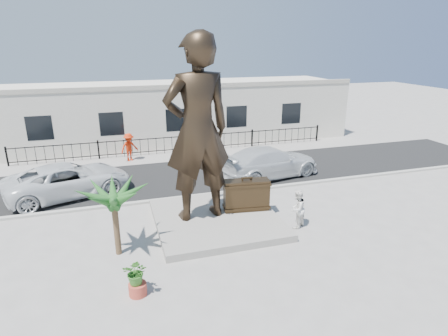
# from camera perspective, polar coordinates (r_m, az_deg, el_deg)

# --- Properties ---
(ground) EXTENTS (100.00, 100.00, 0.00)m
(ground) POSITION_cam_1_polar(r_m,az_deg,el_deg) (15.43, 2.21, -10.42)
(ground) COLOR #9E9991
(ground) RESTS_ON ground
(street) EXTENTS (40.00, 7.00, 0.01)m
(street) POSITION_cam_1_polar(r_m,az_deg,el_deg) (22.48, -4.47, -0.87)
(street) COLOR black
(street) RESTS_ON ground
(curb) EXTENTS (40.00, 0.25, 0.12)m
(curb) POSITION_cam_1_polar(r_m,az_deg,el_deg) (19.28, -2.17, -4.04)
(curb) COLOR #A5A399
(curb) RESTS_ON ground
(far_sidewalk) EXTENTS (40.00, 2.50, 0.02)m
(far_sidewalk) POSITION_cam_1_polar(r_m,az_deg,el_deg) (26.21, -6.40, 1.94)
(far_sidewalk) COLOR #9E9991
(far_sidewalk) RESTS_ON ground
(plinth) EXTENTS (5.20, 5.20, 0.30)m
(plinth) POSITION_cam_1_polar(r_m,az_deg,el_deg) (16.49, -1.17, -7.80)
(plinth) COLOR gray
(plinth) RESTS_ON ground
(fence) EXTENTS (22.00, 0.10, 1.20)m
(fence) POSITION_cam_1_polar(r_m,az_deg,el_deg) (26.81, -6.77, 3.62)
(fence) COLOR black
(fence) RESTS_ON ground
(building) EXTENTS (28.00, 7.00, 4.40)m
(building) POSITION_cam_1_polar(r_m,az_deg,el_deg) (30.52, -8.34, 8.47)
(building) COLOR silver
(building) RESTS_ON ground
(statue) EXTENTS (2.98, 2.15, 7.64)m
(statue) POSITION_cam_1_polar(r_m,az_deg,el_deg) (15.23, -4.07, 5.81)
(statue) COLOR black
(statue) RESTS_ON plinth
(suitcase) EXTENTS (2.07, 0.89, 1.41)m
(suitcase) POSITION_cam_1_polar(r_m,az_deg,el_deg) (16.78, 3.44, -4.12)
(suitcase) COLOR #312415
(suitcase) RESTS_ON plinth
(tourist) EXTENTS (1.04, 0.99, 1.69)m
(tourist) POSITION_cam_1_polar(r_m,az_deg,el_deg) (16.08, 11.09, -6.13)
(tourist) COLOR white
(tourist) RESTS_ON ground
(car_white) EXTENTS (6.60, 4.48, 1.68)m
(car_white) POSITION_cam_1_polar(r_m,az_deg,el_deg) (20.57, -22.62, -1.68)
(car_white) COLOR silver
(car_white) RESTS_ON street
(car_silver) EXTENTS (6.40, 3.53, 1.76)m
(car_silver) POSITION_cam_1_polar(r_m,az_deg,el_deg) (21.87, 6.95, 0.93)
(car_silver) COLOR silver
(car_silver) RESTS_ON street
(worker) EXTENTS (1.37, 1.11, 1.84)m
(worker) POSITION_cam_1_polar(r_m,az_deg,el_deg) (25.36, -14.24, 3.10)
(worker) COLOR red
(worker) RESTS_ON far_sidewalk
(palm_tree) EXTENTS (1.80, 1.80, 3.20)m
(palm_tree) POSITION_cam_1_polar(r_m,az_deg,el_deg) (14.86, -15.70, -12.42)
(palm_tree) COLOR #1F511D
(palm_tree) RESTS_ON ground
(planter) EXTENTS (0.56, 0.56, 0.40)m
(planter) POSITION_cam_1_polar(r_m,az_deg,el_deg) (12.52, -13.01, -17.54)
(planter) COLOR #B64030
(planter) RESTS_ON ground
(shrub) EXTENTS (0.93, 0.87, 0.83)m
(shrub) POSITION_cam_1_polar(r_m,az_deg,el_deg) (12.17, -13.22, -15.19)
(shrub) COLOR #346F24
(shrub) RESTS_ON planter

